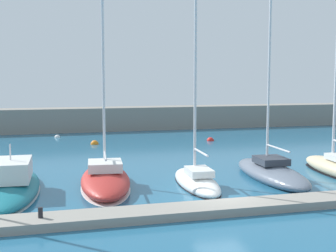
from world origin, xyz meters
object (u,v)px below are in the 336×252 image
(sailboat_red_third, at_px, (105,178))
(dock_bollard, at_px, (40,213))
(sailboat_slate_fifth, at_px, (271,171))
(mooring_buoy_white, at_px, (57,137))
(motorboat_teal_second, at_px, (12,185))
(mooring_buoy_red, at_px, (210,141))
(sailboat_white_fourth, at_px, (197,180))
(mooring_buoy_orange, at_px, (95,144))

(sailboat_red_third, xyz_separation_m, dock_bollard, (-3.47, -6.28, 0.11))
(sailboat_slate_fifth, distance_m, mooring_buoy_white, 26.18)
(motorboat_teal_second, relative_size, sailboat_slate_fifth, 0.57)
(motorboat_teal_second, height_order, mooring_buoy_red, motorboat_teal_second)
(sailboat_slate_fifth, height_order, dock_bollard, sailboat_slate_fifth)
(mooring_buoy_red, relative_size, dock_bollard, 1.60)
(sailboat_white_fourth, xyz_separation_m, mooring_buoy_orange, (-4.10, 17.84, -0.32))
(motorboat_teal_second, distance_m, mooring_buoy_red, 23.78)
(mooring_buoy_white, distance_m, dock_bollard, 28.87)
(sailboat_slate_fifth, height_order, mooring_buoy_white, sailboat_slate_fifth)
(sailboat_white_fourth, height_order, mooring_buoy_orange, sailboat_white_fourth)
(sailboat_slate_fifth, distance_m, mooring_buoy_orange, 19.56)
(sailboat_red_third, bearing_deg, motorboat_teal_second, 95.95)
(mooring_buoy_orange, bearing_deg, motorboat_teal_second, -109.93)
(sailboat_white_fourth, height_order, sailboat_slate_fifth, sailboat_slate_fifth)
(mooring_buoy_white, bearing_deg, sailboat_white_fourth, -72.65)
(sailboat_red_third, relative_size, mooring_buoy_orange, 23.95)
(sailboat_slate_fifth, bearing_deg, mooring_buoy_white, 30.42)
(dock_bollard, bearing_deg, sailboat_red_third, 61.09)
(sailboat_white_fourth, bearing_deg, mooring_buoy_red, -19.94)
(sailboat_white_fourth, relative_size, dock_bollard, 26.66)
(sailboat_white_fourth, xyz_separation_m, dock_bollard, (-8.61, -5.24, 0.29))
(mooring_buoy_orange, bearing_deg, dock_bollard, -101.06)
(sailboat_slate_fifth, xyz_separation_m, mooring_buoy_orange, (-9.11, 17.30, -0.48))
(dock_bollard, bearing_deg, sailboat_slate_fifth, 22.97)
(mooring_buoy_red, xyz_separation_m, dock_bollard, (-15.77, -22.47, 0.62))
(sailboat_white_fourth, bearing_deg, dock_bollard, 123.95)
(dock_bollard, bearing_deg, mooring_buoy_white, 87.54)
(mooring_buoy_white, xyz_separation_m, mooring_buoy_orange, (3.27, -5.75, 0.00))
(sailboat_white_fourth, bearing_deg, sailboat_red_third, 81.22)
(sailboat_slate_fifth, relative_size, mooring_buoy_orange, 22.62)
(sailboat_red_third, bearing_deg, sailboat_slate_fifth, -87.41)
(sailboat_white_fourth, xyz_separation_m, mooring_buoy_red, (7.16, 17.23, -0.32))
(motorboat_teal_second, relative_size, sailboat_white_fourth, 0.82)
(mooring_buoy_white, bearing_deg, sailboat_red_third, -84.36)
(motorboat_teal_second, xyz_separation_m, mooring_buoy_orange, (6.11, 16.85, -0.44))
(mooring_buoy_white, bearing_deg, sailboat_slate_fifth, -61.77)
(dock_bollard, bearing_deg, mooring_buoy_orange, 78.94)
(motorboat_teal_second, height_order, mooring_buoy_white, motorboat_teal_second)
(motorboat_teal_second, distance_m, mooring_buoy_orange, 17.92)
(motorboat_teal_second, height_order, mooring_buoy_orange, motorboat_teal_second)
(sailboat_red_third, xyz_separation_m, mooring_buoy_orange, (1.04, 16.80, -0.51))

